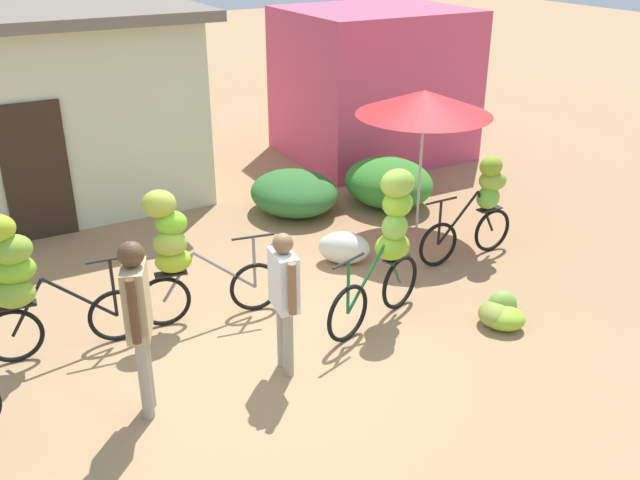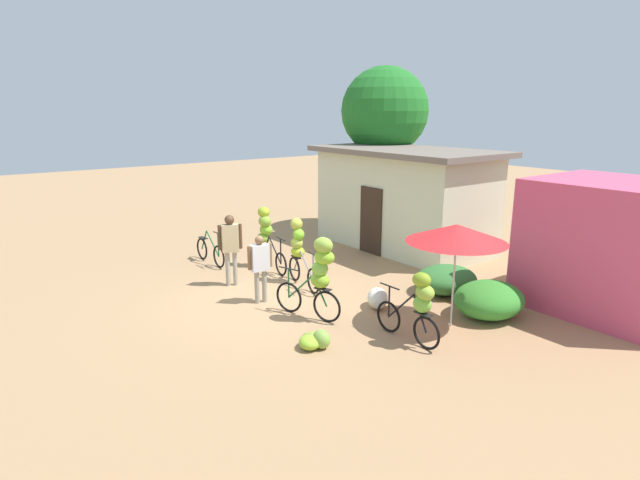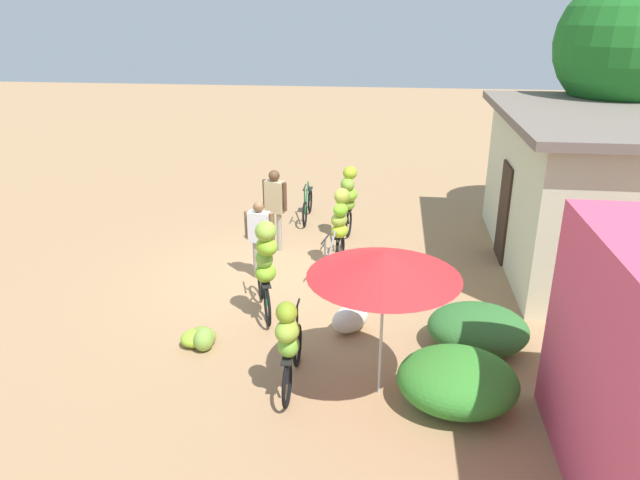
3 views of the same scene
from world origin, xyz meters
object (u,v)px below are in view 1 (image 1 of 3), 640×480
object	(u,v)px
banana_pile_on_ground	(500,313)
person_bystander	(138,311)
building_low	(16,113)
produce_sack	(344,248)
bicycle_near_pile	(22,277)
person_vendor	(284,290)
shop_pink	(373,84)
bicycle_by_shop	(391,233)
market_umbrella	(424,103)
bicycle_center_loaded	(179,249)
bicycle_rightmost	(483,199)

from	to	relation	value
banana_pile_on_ground	person_bystander	xyz separation A→B (m)	(-4.00, 0.41, 0.95)
building_low	produce_sack	xyz separation A→B (m)	(3.39, -4.21, -1.33)
bicycle_near_pile	person_vendor	bearing A→B (deg)	-33.99
shop_pink	bicycle_by_shop	distance (m)	6.34
bicycle_near_pile	banana_pile_on_ground	distance (m)	5.20
bicycle_by_shop	market_umbrella	bearing A→B (deg)	46.34
bicycle_center_loaded	bicycle_rightmost	xyz separation A→B (m)	(4.17, -0.25, -0.11)
bicycle_center_loaded	bicycle_by_shop	distance (m)	2.37
bicycle_center_loaded	banana_pile_on_ground	distance (m)	3.72
shop_pink	bicycle_near_pile	distance (m)	8.31
produce_sack	market_umbrella	bearing A→B (deg)	17.83
banana_pile_on_ground	bicycle_center_loaded	bearing A→B (deg)	149.75
shop_pink	produce_sack	bearing A→B (deg)	-127.07
market_umbrella	bicycle_center_loaded	world-z (taller)	market_umbrella
market_umbrella	bicycle_near_pile	distance (m)	5.78
market_umbrella	person_vendor	size ratio (longest dim) A/B	1.35
building_low	banana_pile_on_ground	world-z (taller)	building_low
person_vendor	shop_pink	bearing A→B (deg)	50.50
shop_pink	person_vendor	xyz separation A→B (m)	(-4.84, -5.87, -0.46)
bicycle_by_shop	produce_sack	size ratio (longest dim) A/B	2.52
building_low	bicycle_center_loaded	size ratio (longest dim) A/B	3.50
person_bystander	market_umbrella	bearing A→B (deg)	26.01
person_vendor	person_bystander	size ratio (longest dim) A/B	0.87
shop_pink	person_bystander	xyz separation A→B (m)	(-6.27, -5.85, -0.30)
bicycle_rightmost	person_vendor	bearing A→B (deg)	-161.61
bicycle_near_pile	person_vendor	distance (m)	2.67
bicycle_rightmost	person_bystander	size ratio (longest dim) A/B	0.89
produce_sack	person_bystander	world-z (taller)	person_bystander
banana_pile_on_ground	building_low	bearing A→B (deg)	122.56
shop_pink	banana_pile_on_ground	distance (m)	6.77
bicycle_near_pile	banana_pile_on_ground	world-z (taller)	bicycle_near_pile
shop_pink	bicycle_by_shop	bearing A→B (deg)	-121.10
bicycle_center_loaded	bicycle_by_shop	xyz separation A→B (m)	(2.15, -1.00, 0.11)
shop_pink	bicycle_center_loaded	size ratio (longest dim) A/B	1.92
bicycle_near_pile	bicycle_center_loaded	bearing A→B (deg)	-1.66
bicycle_center_loaded	person_vendor	distance (m)	1.56
person_vendor	person_bystander	world-z (taller)	person_bystander
shop_pink	bicycle_rightmost	size ratio (longest dim) A/B	2.03
building_low	market_umbrella	bearing A→B (deg)	-36.56
bicycle_center_loaded	person_bystander	xyz separation A→B (m)	(-0.85, -1.43, 0.17)
bicycle_by_shop	bicycle_rightmost	distance (m)	2.16
bicycle_rightmost	person_bystander	world-z (taller)	person_bystander
bicycle_near_pile	bicycle_rightmost	xyz separation A→B (m)	(5.80, -0.30, -0.15)
building_low	bicycle_center_loaded	bearing A→B (deg)	-77.97
bicycle_by_shop	produce_sack	distance (m)	1.66
person_bystander	banana_pile_on_ground	bearing A→B (deg)	-5.79
bicycle_by_shop	person_bystander	distance (m)	3.03
market_umbrella	person_vendor	world-z (taller)	market_umbrella
produce_sack	person_bystander	xyz separation A→B (m)	(-3.25, -1.85, 0.87)
produce_sack	shop_pink	bearing A→B (deg)	52.93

